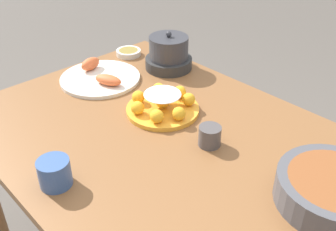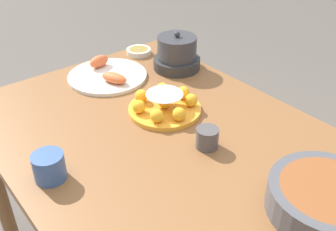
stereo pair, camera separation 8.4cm
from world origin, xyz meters
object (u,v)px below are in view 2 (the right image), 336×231
at_px(dining_table, 172,167).
at_px(seafood_platter, 107,75).
at_px(warming_pot, 177,54).
at_px(sauce_bowl, 139,51).
at_px(cup_near, 49,167).
at_px(serving_bowl, 327,199).
at_px(cup_far, 207,138).
at_px(cake_plate, 165,105).

distance_m(dining_table, seafood_platter, 0.52).
xyz_separation_m(seafood_platter, warming_pot, (0.11, 0.27, 0.05)).
bearing_deg(warming_pot, sauce_bowl, -169.26).
distance_m(sauce_bowl, warming_pot, 0.23).
height_order(sauce_bowl, cup_near, cup_near).
distance_m(sauce_bowl, seafood_platter, 0.26).
bearing_deg(dining_table, cup_near, -102.35).
distance_m(serving_bowl, warming_pot, 0.88).
distance_m(dining_table, warming_pot, 0.55).
bearing_deg(cup_far, warming_pot, 149.84).
bearing_deg(dining_table, cup_far, 38.86).
height_order(seafood_platter, cup_far, cup_far).
bearing_deg(cup_near, seafood_platter, 133.91).
relative_size(sauce_bowl, cup_far, 1.59).
bearing_deg(serving_bowl, dining_table, -166.05).
bearing_deg(cake_plate, cup_far, -6.01).
xyz_separation_m(serving_bowl, cup_near, (-0.54, -0.48, -0.00)).
height_order(dining_table, cake_plate, cake_plate).
xyz_separation_m(cake_plate, seafood_platter, (-0.34, -0.02, -0.01)).
relative_size(sauce_bowl, cup_near, 1.25).
bearing_deg(cake_plate, serving_bowl, 1.90).
distance_m(dining_table, sauce_bowl, 0.69).
xyz_separation_m(dining_table, sauce_bowl, (-0.61, 0.30, 0.11)).
bearing_deg(cup_far, cake_plate, 173.99).
distance_m(seafood_platter, warming_pot, 0.30).
bearing_deg(serving_bowl, cup_near, -138.45).
bearing_deg(cake_plate, seafood_platter, -176.25).
xyz_separation_m(seafood_platter, cup_far, (0.58, -0.00, 0.02)).
distance_m(cup_near, warming_pot, 0.78).
xyz_separation_m(serving_bowl, cup_far, (-0.37, -0.05, -0.01)).
bearing_deg(sauce_bowl, cake_plate, -24.73).
distance_m(cup_near, cup_far, 0.46).
distance_m(cake_plate, cup_near, 0.46).
relative_size(cup_near, warming_pot, 0.45).
xyz_separation_m(sauce_bowl, cup_far, (0.70, -0.24, 0.02)).
height_order(dining_table, warming_pot, warming_pot).
height_order(dining_table, cup_far, cup_far).
bearing_deg(warming_pot, serving_bowl, -15.22).
distance_m(cake_plate, warming_pot, 0.35).
relative_size(dining_table, seafood_platter, 4.36).
height_order(cup_far, warming_pot, warming_pot).
distance_m(seafood_platter, cup_far, 0.58).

